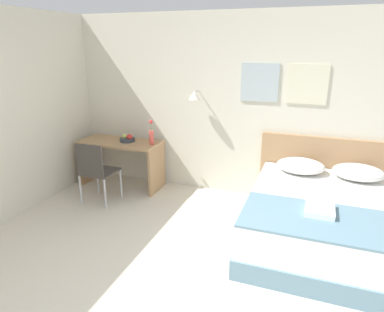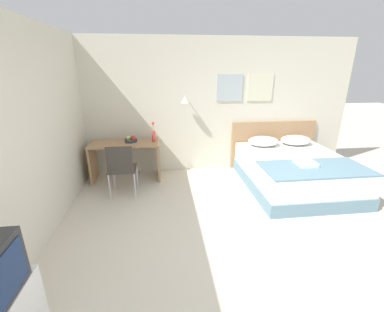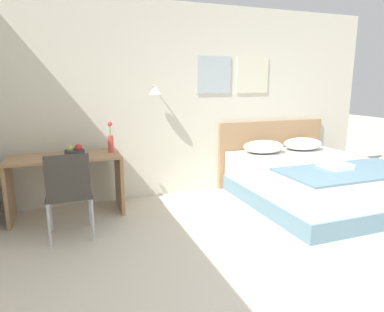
% 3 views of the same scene
% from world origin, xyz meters
% --- Properties ---
extents(wall_back, '(5.82, 0.31, 2.65)m').
position_xyz_m(wall_back, '(0.01, 2.95, 1.33)').
color(wall_back, beige).
rests_on(wall_back, ground_plane).
extents(bed, '(1.71, 2.01, 0.58)m').
position_xyz_m(bed, '(1.36, 1.85, 0.29)').
color(bed, '#66899E').
rests_on(bed, ground_plane).
extents(headboard, '(1.83, 0.06, 1.01)m').
position_xyz_m(headboard, '(1.36, 2.89, 0.50)').
color(headboard, '#A87F56').
rests_on(headboard, ground_plane).
extents(pillow_left, '(0.61, 0.48, 0.18)m').
position_xyz_m(pillow_left, '(1.01, 2.57, 0.67)').
color(pillow_left, white).
rests_on(pillow_left, bed).
extents(pillow_right, '(0.61, 0.48, 0.18)m').
position_xyz_m(pillow_right, '(1.70, 2.57, 0.67)').
color(pillow_right, white).
rests_on(pillow_right, bed).
extents(throw_blanket, '(1.66, 0.81, 0.02)m').
position_xyz_m(throw_blanket, '(1.36, 1.27, 0.59)').
color(throw_blanket, '#66899E').
rests_on(throw_blanket, bed).
extents(folded_towel_near_foot, '(0.28, 0.33, 0.06)m').
position_xyz_m(folded_towel_near_foot, '(1.27, 1.41, 0.64)').
color(folded_towel_near_foot, white).
rests_on(folded_towel_near_foot, throw_blanket).
extents(desk, '(1.29, 0.57, 0.75)m').
position_xyz_m(desk, '(-1.73, 2.56, 0.53)').
color(desk, '#A87F56').
rests_on(desk, ground_plane).
extents(desk_chair, '(0.45, 0.45, 0.92)m').
position_xyz_m(desk_chair, '(-1.70, 1.84, 0.54)').
color(desk_chair, '#3D3833').
rests_on(desk_chair, ground_plane).
extents(fruit_bowl, '(0.23, 0.23, 0.12)m').
position_xyz_m(fruit_bowl, '(-1.61, 2.59, 0.79)').
color(fruit_bowl, '#333842').
rests_on(fruit_bowl, desk).
extents(flower_vase, '(0.07, 0.07, 0.38)m').
position_xyz_m(flower_vase, '(-1.18, 2.58, 0.89)').
color(flower_vase, '#D14C42').
rests_on(flower_vase, desk).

